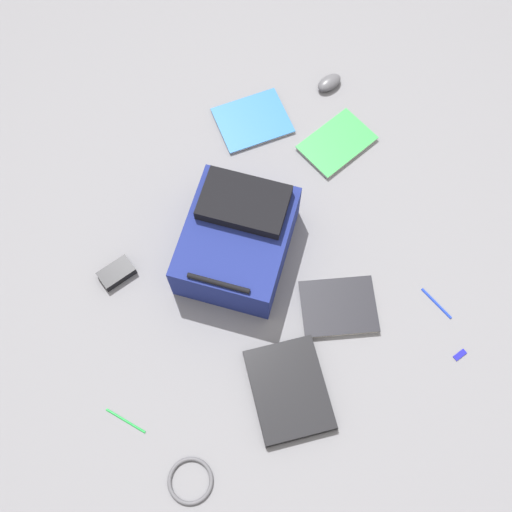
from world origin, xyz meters
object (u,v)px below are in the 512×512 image
at_px(backpack, 237,239).
at_px(usb_stick, 460,355).
at_px(pen_blue, 126,421).
at_px(laptop, 289,390).
at_px(book_blue, 337,143).
at_px(book_comic, 338,307).
at_px(power_brick, 117,273).
at_px(pen_black, 437,303).
at_px(computer_mouse, 329,83).
at_px(cable_coil, 190,481).
at_px(book_red, 253,121).

relative_size(backpack, usb_stick, 11.72).
distance_m(backpack, pen_blue, 0.67).
distance_m(pen_blue, usb_stick, 1.07).
relative_size(pen_blue, usb_stick, 3.21).
bearing_deg(laptop, book_blue, 144.06).
bearing_deg(book_comic, pen_blue, -85.38).
xyz_separation_m(book_comic, power_brick, (-0.40, -0.62, 0.01)).
xyz_separation_m(backpack, pen_black, (0.44, 0.52, -0.09)).
bearing_deg(power_brick, usb_stick, 52.45).
relative_size(computer_mouse, power_brick, 0.89).
xyz_separation_m(book_blue, usb_stick, (0.86, 0.01, -0.00)).
height_order(backpack, usb_stick, backpack).
height_order(computer_mouse, cable_coil, computer_mouse).
relative_size(laptop, book_blue, 1.13).
bearing_deg(power_brick, pen_blue, -15.96).
xyz_separation_m(computer_mouse, cable_coil, (1.11, -1.01, -0.01)).
height_order(backpack, laptop, backpack).
relative_size(laptop, computer_mouse, 3.28).
bearing_deg(book_comic, computer_mouse, 155.62).
distance_m(backpack, computer_mouse, 0.77).
relative_size(book_red, power_brick, 2.32).
bearing_deg(backpack, book_comic, 34.27).
height_order(power_brick, usb_stick, power_brick).
relative_size(backpack, pen_blue, 3.65).
bearing_deg(usb_stick, laptop, -102.18).
xyz_separation_m(laptop, book_blue, (-0.74, 0.54, -0.01)).
distance_m(book_comic, computer_mouse, 0.89).
bearing_deg(book_red, book_blue, 48.44).
height_order(book_comic, pen_blue, book_comic).
distance_m(book_comic, pen_black, 0.33).
xyz_separation_m(book_comic, usb_stick, (0.30, 0.28, -0.01)).
height_order(backpack, pen_blue, backpack).
bearing_deg(power_brick, computer_mouse, 112.32).
distance_m(pen_black, pen_blue, 1.06).
bearing_deg(power_brick, book_blue, 100.10).
height_order(pen_black, usb_stick, pen_black).
bearing_deg(book_red, backpack, -29.08).
relative_size(book_red, pen_black, 2.01).
height_order(book_comic, book_red, book_comic).
bearing_deg(laptop, backpack, 175.25).
height_order(book_red, computer_mouse, computer_mouse).
height_order(book_red, power_brick, power_brick).
bearing_deg(computer_mouse, book_blue, -34.98).
distance_m(laptop, cable_coil, 0.40).
xyz_separation_m(book_blue, power_brick, (0.16, -0.90, 0.01)).
xyz_separation_m(book_red, cable_coil, (1.08, -0.67, -0.00)).
xyz_separation_m(book_red, pen_black, (0.89, 0.27, -0.00)).
bearing_deg(book_red, book_comic, -2.55).
distance_m(pen_black, usb_stick, 0.18).
height_order(laptop, cable_coil, laptop).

